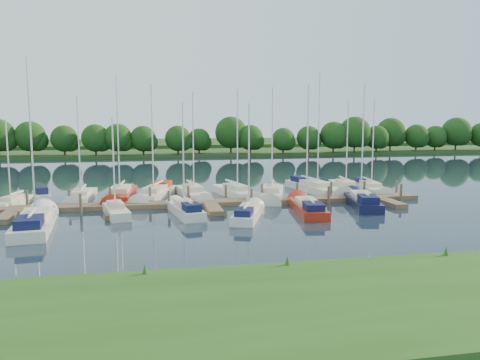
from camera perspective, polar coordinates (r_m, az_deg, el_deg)
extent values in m
plane|color=#1B2436|center=(34.25, -2.10, -5.48)|extent=(260.00, 260.00, 0.00)
cube|color=#234E16|center=(19.23, 5.58, -15.26)|extent=(90.00, 10.00, 0.50)
cube|color=brown|center=(41.97, -3.79, -2.80)|extent=(40.00, 2.00, 0.40)
cube|color=brown|center=(40.20, -26.52, -4.04)|extent=(1.20, 4.00, 0.40)
cube|color=brown|center=(38.81, -15.05, -3.89)|extent=(1.20, 4.00, 0.40)
cube|color=brown|center=(39.05, -3.24, -3.58)|extent=(1.20, 4.00, 0.40)
cube|color=brown|center=(40.88, 7.96, -3.14)|extent=(1.20, 4.00, 0.40)
cube|color=brown|center=(44.10, 17.85, -2.65)|extent=(1.20, 4.00, 0.40)
cylinder|color=#473D33|center=(44.11, -24.51, -2.44)|extent=(0.24, 0.24, 2.00)
cylinder|color=#473D33|center=(43.43, -20.07, -2.36)|extent=(0.24, 0.24, 2.00)
cylinder|color=#473D33|center=(43.01, -15.52, -2.27)|extent=(0.24, 0.24, 2.00)
cylinder|color=#473D33|center=(42.87, -10.91, -2.16)|extent=(0.24, 0.24, 2.00)
cylinder|color=#473D33|center=(43.00, -6.30, -2.04)|extent=(0.24, 0.24, 2.00)
cylinder|color=#473D33|center=(43.41, -1.75, -1.91)|extent=(0.24, 0.24, 2.00)
cylinder|color=#473D33|center=(44.09, 2.69, -1.77)|extent=(0.24, 0.24, 2.00)
cylinder|color=#473D33|center=(45.03, 6.97, -1.63)|extent=(0.24, 0.24, 2.00)
cylinder|color=#473D33|center=(46.20, 11.05, -1.48)|extent=(0.24, 0.24, 2.00)
cylinder|color=#473D33|center=(47.60, 14.91, -1.33)|extent=(0.24, 0.24, 2.00)
cylinder|color=#473D33|center=(49.20, 18.53, -1.19)|extent=(0.24, 0.24, 2.00)
cylinder|color=#473D33|center=(40.70, -18.84, -2.94)|extent=(0.24, 0.24, 2.00)
cylinder|color=#473D33|center=(40.33, -8.65, -2.72)|extent=(0.24, 0.24, 2.00)
cylinder|color=#473D33|center=(41.24, 1.40, -2.41)|extent=(0.24, 0.24, 2.00)
cylinder|color=#473D33|center=(43.34, 10.75, -2.06)|extent=(0.24, 0.24, 2.00)
cylinder|color=#473D33|center=(46.47, 19.03, -1.70)|extent=(0.24, 0.24, 2.00)
cube|color=#22441A|center=(108.35, -8.27, 3.48)|extent=(180.00, 30.00, 0.60)
cube|color=#324D21|center=(133.26, -8.79, 4.37)|extent=(220.00, 40.00, 1.40)
sphere|color=#16390F|center=(97.02, -26.98, 4.09)|extent=(4.00, 4.00, 4.00)
cylinder|color=#38281C|center=(95.60, -23.71, 2.83)|extent=(0.36, 0.36, 1.99)
sphere|color=#16390F|center=(95.46, -23.79, 4.28)|extent=(4.65, 4.65, 4.65)
sphere|color=#16390F|center=(95.47, -23.16, 3.92)|extent=(3.32, 3.32, 3.32)
cylinder|color=#38281C|center=(95.73, -20.55, 3.01)|extent=(0.36, 0.36, 2.06)
sphere|color=#16390F|center=(95.59, -20.62, 4.51)|extent=(4.80, 4.80, 4.80)
sphere|color=#16390F|center=(95.65, -19.98, 4.13)|extent=(3.43, 3.43, 3.43)
cylinder|color=#38281C|center=(96.81, -17.13, 3.21)|extent=(0.36, 0.36, 2.12)
sphere|color=#16390F|center=(96.66, -17.19, 4.75)|extent=(4.95, 4.95, 4.95)
sphere|color=#16390F|center=(96.79, -16.53, 4.36)|extent=(3.54, 3.54, 3.54)
cylinder|color=#38281C|center=(95.65, -13.70, 3.39)|extent=(0.36, 0.36, 2.45)
sphere|color=#16390F|center=(95.49, -13.75, 5.18)|extent=(5.73, 5.73, 5.73)
sphere|color=#16390F|center=(95.68, -13.00, 4.72)|extent=(4.09, 4.09, 4.09)
cylinder|color=#38281C|center=(94.32, -10.54, 3.50)|extent=(0.36, 0.36, 2.71)
sphere|color=#16390F|center=(94.16, -10.59, 5.51)|extent=(6.33, 6.33, 6.33)
sphere|color=#16390F|center=(94.41, -9.75, 4.98)|extent=(4.52, 4.52, 4.52)
cylinder|color=#38281C|center=(94.80, -7.91, 3.44)|extent=(0.36, 0.36, 2.29)
sphere|color=#16390F|center=(94.65, -7.94, 5.13)|extent=(5.34, 5.34, 5.34)
sphere|color=#16390F|center=(94.95, -7.24, 4.69)|extent=(3.81, 3.81, 3.81)
cylinder|color=#38281C|center=(95.40, -4.75, 3.45)|extent=(0.36, 0.36, 2.08)
sphere|color=#16390F|center=(95.25, -4.77, 4.98)|extent=(4.86, 4.86, 4.86)
sphere|color=#16390F|center=(95.60, -4.16, 4.58)|extent=(3.47, 3.47, 3.47)
cylinder|color=#38281C|center=(95.47, -1.45, 3.64)|extent=(0.36, 0.36, 2.62)
sphere|color=#16390F|center=(95.31, -1.46, 5.56)|extent=(6.12, 6.12, 6.12)
sphere|color=#16390F|center=(95.77, -0.70, 5.05)|extent=(4.37, 4.37, 4.37)
cylinder|color=#38281C|center=(96.54, 1.69, 3.58)|extent=(0.36, 0.36, 2.29)
sphere|color=#16390F|center=(96.39, 1.70, 5.24)|extent=(5.34, 5.34, 5.34)
sphere|color=#16390F|center=(96.87, 2.33, 4.80)|extent=(3.82, 3.82, 3.82)
cylinder|color=#38281C|center=(97.29, 5.61, 3.71)|extent=(0.36, 0.36, 2.73)
sphere|color=#16390F|center=(97.13, 5.64, 5.68)|extent=(6.38, 6.38, 6.38)
sphere|color=#16390F|center=(97.75, 6.37, 5.14)|extent=(4.56, 4.56, 4.56)
cylinder|color=#38281C|center=(102.35, 7.66, 3.69)|extent=(0.36, 0.36, 2.13)
sphere|color=#16390F|center=(102.22, 7.68, 5.15)|extent=(4.97, 4.97, 4.97)
sphere|color=#16390F|center=(102.78, 8.21, 4.76)|extent=(3.55, 3.55, 3.55)
cylinder|color=#38281C|center=(101.40, 10.51, 3.74)|extent=(0.36, 0.36, 2.63)
sphere|color=#16390F|center=(101.25, 10.56, 5.56)|extent=(6.14, 6.14, 6.14)
sphere|color=#16390F|center=(101.96, 11.19, 5.06)|extent=(4.39, 4.39, 4.39)
cylinder|color=#38281C|center=(102.34, 13.16, 3.74)|extent=(0.36, 0.36, 2.75)
sphere|color=#16390F|center=(102.19, 13.21, 5.62)|extent=(6.42, 6.42, 6.42)
sphere|color=#16390F|center=(102.97, 13.85, 5.10)|extent=(4.59, 4.59, 4.59)
cylinder|color=#38281C|center=(105.33, 15.92, 3.75)|extent=(0.36, 0.36, 2.74)
sphere|color=#16390F|center=(105.18, 15.98, 5.57)|extent=(6.40, 6.40, 6.40)
sphere|color=#16390F|center=(106.01, 16.58, 5.07)|extent=(4.57, 4.57, 4.57)
cylinder|color=#38281C|center=(108.93, 17.97, 3.72)|extent=(0.36, 0.36, 2.49)
sphere|color=#16390F|center=(108.79, 18.03, 5.32)|extent=(5.82, 5.82, 5.82)
sphere|color=#16390F|center=(109.61, 18.54, 4.87)|extent=(4.16, 4.16, 4.16)
cylinder|color=#38281C|center=(113.00, 19.94, 3.75)|extent=(0.36, 0.36, 2.48)
sphere|color=#16390F|center=(112.87, 20.01, 5.28)|extent=(5.78, 5.78, 5.78)
sphere|color=#16390F|center=(113.71, 20.47, 4.86)|extent=(4.13, 4.13, 4.13)
cylinder|color=#38281C|center=(113.58, 23.17, 3.54)|extent=(0.36, 0.36, 2.18)
sphere|color=#16390F|center=(113.45, 23.24, 4.88)|extent=(5.08, 5.08, 5.08)
sphere|color=#16390F|center=(114.26, 23.62, 4.51)|extent=(3.63, 3.63, 3.63)
cylinder|color=#38281C|center=(119.60, 25.22, 3.63)|extent=(0.36, 0.36, 2.33)
sphere|color=#16390F|center=(119.47, 25.30, 5.00)|extent=(5.45, 5.45, 5.45)
sphere|color=#16390F|center=(120.35, 25.67, 4.62)|extent=(3.89, 3.89, 3.89)
cube|color=silver|center=(46.26, -25.81, -2.64)|extent=(2.70, 5.40, 0.95)
cube|color=beige|center=(45.95, -26.01, -1.98)|extent=(1.64, 2.54, 0.43)
cylinder|color=silver|center=(45.34, -26.42, 2.19)|extent=(0.12, 0.12, 7.02)
cylinder|color=silver|center=(46.57, -25.57, -1.41)|extent=(0.68, 2.29, 0.10)
cylinder|color=silver|center=(46.57, -25.57, -1.41)|extent=(0.71, 2.06, 0.20)
cube|color=silver|center=(48.94, -23.02, -1.97)|extent=(2.45, 4.11, 0.86)
cone|color=silver|center=(47.03, -22.75, -2.32)|extent=(0.98, 1.31, 0.64)
cube|color=#11153E|center=(48.84, -23.06, -1.20)|extent=(1.66, 2.36, 0.78)
cube|color=silver|center=(47.60, -18.66, -2.02)|extent=(2.12, 6.88, 0.95)
cone|color=silver|center=(44.29, -19.37, -2.74)|extent=(1.03, 2.42, 0.95)
cube|color=beige|center=(47.18, -18.75, -1.39)|extent=(1.53, 3.11, 0.43)
cylinder|color=silver|center=(46.40, -19.05, 4.02)|extent=(0.12, 0.12, 9.21)
cylinder|color=silver|center=(48.13, -18.57, -0.80)|extent=(0.19, 3.07, 0.10)
cylinder|color=silver|center=(48.13, -18.57, -0.80)|extent=(0.28, 2.73, 0.20)
cube|color=#A51F0F|center=(46.86, -14.28, -2.00)|extent=(2.89, 8.20, 1.23)
cone|color=#A51F0F|center=(42.94, -15.00, -2.88)|extent=(1.35, 2.90, 1.13)
cube|color=beige|center=(46.35, -14.37, -1.11)|extent=(1.97, 3.74, 0.56)
cylinder|color=silver|center=(45.48, -14.66, 5.38)|extent=(0.12, 0.12, 10.86)
cylinder|color=silver|center=(47.47, -14.19, -0.36)|extent=(0.39, 3.62, 0.10)
cylinder|color=silver|center=(47.47, -14.19, -0.36)|extent=(0.46, 3.22, 0.20)
cube|color=silver|center=(46.39, -10.19, -1.98)|extent=(4.36, 7.75, 1.22)
cone|color=silver|center=(42.91, -11.70, -2.79)|extent=(1.82, 2.81, 1.05)
cube|color=beige|center=(45.92, -10.35, -1.08)|extent=(2.56, 3.69, 0.55)
cube|color=maroon|center=(48.23, -9.46, -0.52)|extent=(2.10, 2.59, 0.61)
cylinder|color=silver|center=(45.11, -10.64, 4.98)|extent=(0.12, 0.12, 10.08)
cylinder|color=silver|center=(46.92, -9.94, -0.35)|extent=(1.16, 3.22, 0.10)
cylinder|color=silver|center=(46.92, -9.94, -0.35)|extent=(1.14, 2.90, 0.20)
cube|color=silver|center=(46.39, -5.84, -1.90)|extent=(2.94, 7.17, 1.23)
cone|color=silver|center=(43.05, -4.76, -2.62)|extent=(1.32, 2.55, 0.98)
cube|color=beige|center=(45.93, -5.76, -0.99)|extent=(1.90, 3.31, 0.56)
cylinder|color=silver|center=(45.15, -5.73, 4.65)|extent=(0.12, 0.12, 9.40)
cylinder|color=silver|center=(46.87, -6.06, -0.27)|extent=(0.55, 3.12, 0.10)
cylinder|color=silver|center=(46.87, -6.06, -0.27)|extent=(0.60, 2.79, 0.20)
cube|color=silver|center=(46.89, -0.68, -1.77)|extent=(3.66, 7.51, 1.20)
cone|color=silver|center=(43.65, 1.24, -2.46)|extent=(1.58, 2.70, 1.01)
cube|color=beige|center=(46.45, -0.50, -0.88)|extent=(2.24, 3.52, 0.54)
cylinder|color=silver|center=(45.67, -0.32, 4.92)|extent=(0.12, 0.12, 9.76)
cylinder|color=silver|center=(47.37, -1.03, -0.19)|extent=(0.86, 3.19, 0.10)
cylinder|color=silver|center=(47.37, -1.03, -0.19)|extent=(0.87, 2.86, 0.20)
cube|color=silver|center=(46.22, 3.92, -1.92)|extent=(4.12, 7.62, 1.19)
cone|color=silver|center=(42.61, 3.74, -2.72)|extent=(1.74, 2.76, 1.03)
cube|color=beige|center=(45.74, 3.91, -1.04)|extent=(2.44, 3.61, 0.54)
cylinder|color=silver|center=(44.92, 3.95, 4.95)|extent=(0.12, 0.12, 9.91)
cylinder|color=silver|center=(46.77, 3.97, -0.31)|extent=(1.06, 3.19, 0.10)
cylinder|color=silver|center=(46.77, 3.97, -0.31)|extent=(1.05, 2.87, 0.20)
cube|color=silver|center=(50.60, 8.91, -1.17)|extent=(3.89, 8.92, 1.16)
cone|color=silver|center=(46.96, 11.54, -1.90)|extent=(1.72, 3.18, 1.21)
cube|color=beige|center=(50.12, 9.18, -0.40)|extent=(2.46, 4.14, 0.53)
cube|color=#11153E|center=(52.57, 7.62, 0.11)|extent=(2.12, 2.84, 0.58)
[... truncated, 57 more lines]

